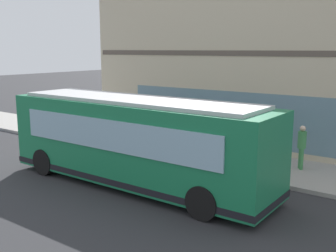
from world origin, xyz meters
The scene contains 7 objects.
ground centered at (0.00, 0.00, 0.00)m, with size 120.00×120.00×0.00m, color #2D2D30.
sidewalk_curb centered at (4.40, 0.00, 0.07)m, with size 3.59×40.00×0.15m, color #9E9991.
building_corner centered at (10.01, 0.00, 4.10)m, with size 7.71×18.14×8.21m.
city_bus_nearside centered at (-0.05, 1.17, 1.55)m, with size 2.61×10.04×3.07m.
pedestrian_walking_along_curb centered at (3.66, 3.41, 1.13)m, with size 0.32×0.32×1.71m.
pedestrian_near_hydrant centered at (4.79, -3.00, 1.13)m, with size 0.32×0.32×1.70m.
newspaper_vending_box centered at (3.71, 5.21, 0.60)m, with size 0.44×0.42×0.90m.
Camera 1 is at (-10.34, -7.75, 4.70)m, focal length 43.27 mm.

